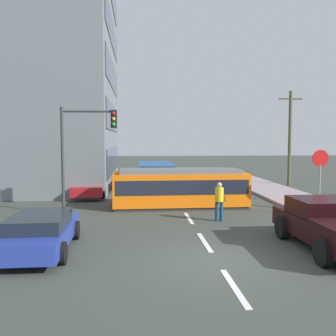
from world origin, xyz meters
name	(u,v)px	position (x,y,z in m)	size (l,w,h in m)	color
ground_plane	(179,203)	(0.00, 10.00, 0.00)	(120.00, 120.00, 0.00)	#3A4038
sidewalk_curb_right	(336,214)	(6.80, 6.00, 0.07)	(3.20, 36.00, 0.14)	gray
lane_stripe_0	(234,287)	(0.00, -2.00, 0.01)	(0.16, 2.40, 0.01)	silver
lane_stripe_1	(205,242)	(0.00, 2.00, 0.01)	(0.16, 2.40, 0.01)	silver
lane_stripe_2	(189,218)	(0.00, 6.00, 0.01)	(0.16, 2.40, 0.01)	silver
lane_stripe_3	(171,191)	(0.00, 14.89, 0.01)	(0.16, 2.40, 0.01)	silver
lane_stripe_4	(165,181)	(0.00, 20.89, 0.01)	(0.16, 2.40, 0.01)	silver
streetcar_tram	(180,187)	(-0.08, 8.89, 1.02)	(6.86, 2.66, 1.97)	orange
city_bus	(156,173)	(-0.93, 16.88, 1.03)	(2.62, 5.94, 1.78)	#2C5483
pedestrian_crossing	(219,199)	(1.22, 5.29, 0.94)	(0.50, 0.36, 1.67)	navy
pickup_truck_parked	(331,225)	(3.82, 0.81, 0.80)	(2.29, 5.00, 1.55)	black
parked_sedan_near	(41,232)	(-5.29, 1.36, 0.62)	(2.04, 4.59, 1.19)	#233798
parked_sedan_mid	(91,186)	(-5.10, 12.85, 0.62)	(2.05, 4.41, 1.19)	#AB1A21
parked_sedan_far	(103,176)	(-4.94, 19.28, 0.62)	(1.99, 4.01, 1.19)	#3F503B
stop_sign	(320,168)	(6.05, 6.10, 2.19)	(0.76, 0.07, 2.88)	gray
traffic_light_mast	(84,140)	(-4.72, 7.46, 3.49)	(2.59, 0.33, 4.99)	#333333
utility_pole_mid	(290,136)	(9.24, 17.44, 3.74)	(1.80, 0.24, 7.12)	#4C5030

